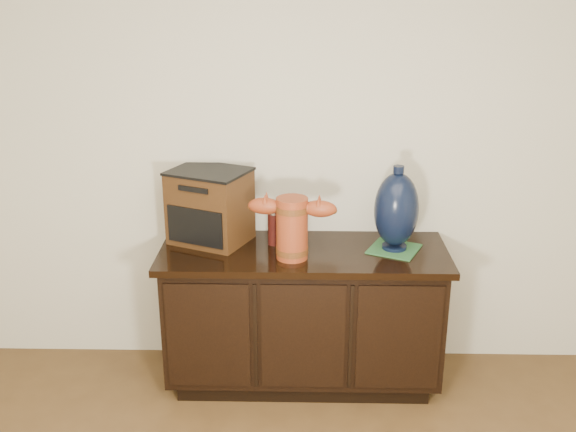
{
  "coord_description": "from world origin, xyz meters",
  "views": [
    {
      "loc": [
        -0.01,
        -0.92,
        2.07
      ],
      "look_at": [
        -0.08,
        2.18,
        0.95
      ],
      "focal_mm": 42.0,
      "sensor_mm": 36.0,
      "label": 1
    }
  ],
  "objects_px": {
    "sideboard": "(303,315)",
    "terracotta_vessel": "(292,225)",
    "tv_radio": "(210,206)",
    "lamp_base": "(396,210)",
    "spray_can": "(274,227)"
  },
  "relations": [
    {
      "from": "tv_radio",
      "to": "lamp_base",
      "type": "bearing_deg",
      "value": 17.49
    },
    {
      "from": "sideboard",
      "to": "terracotta_vessel",
      "type": "height_order",
      "value": "terracotta_vessel"
    },
    {
      "from": "sideboard",
      "to": "lamp_base",
      "type": "bearing_deg",
      "value": 2.22
    },
    {
      "from": "terracotta_vessel",
      "to": "tv_radio",
      "type": "height_order",
      "value": "tv_radio"
    },
    {
      "from": "lamp_base",
      "to": "spray_can",
      "type": "xyz_separation_m",
      "value": [
        -0.61,
        0.06,
        -0.12
      ]
    },
    {
      "from": "tv_radio",
      "to": "spray_can",
      "type": "bearing_deg",
      "value": 16.45
    },
    {
      "from": "tv_radio",
      "to": "lamp_base",
      "type": "xyz_separation_m",
      "value": [
        0.94,
        -0.1,
        0.02
      ]
    },
    {
      "from": "tv_radio",
      "to": "terracotta_vessel",
      "type": "bearing_deg",
      "value": -3.53
    },
    {
      "from": "terracotta_vessel",
      "to": "lamp_base",
      "type": "height_order",
      "value": "lamp_base"
    },
    {
      "from": "spray_can",
      "to": "tv_radio",
      "type": "bearing_deg",
      "value": 172.66
    },
    {
      "from": "sideboard",
      "to": "terracotta_vessel",
      "type": "distance_m",
      "value": 0.55
    },
    {
      "from": "tv_radio",
      "to": "spray_can",
      "type": "distance_m",
      "value": 0.35
    },
    {
      "from": "lamp_base",
      "to": "sideboard",
      "type": "bearing_deg",
      "value": -177.78
    },
    {
      "from": "lamp_base",
      "to": "tv_radio",
      "type": "bearing_deg",
      "value": 173.69
    },
    {
      "from": "terracotta_vessel",
      "to": "spray_can",
      "type": "distance_m",
      "value": 0.22
    }
  ]
}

